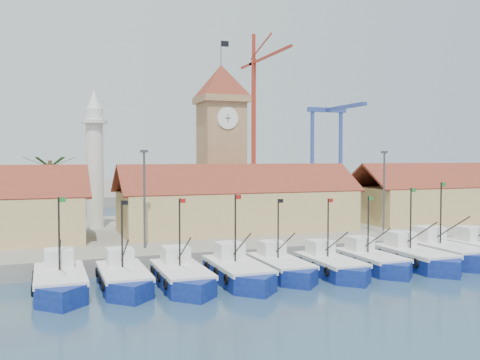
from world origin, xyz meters
name	(u,v)px	position (x,y,z in m)	size (l,w,h in m)	color
ground	(324,282)	(0.00, 0.00, 0.00)	(400.00, 400.00, 0.00)	navy
quay	(226,232)	(0.00, 24.00, 0.75)	(140.00, 32.00, 1.50)	gray
terminal	(125,190)	(0.00, 110.00, 1.00)	(240.00, 80.00, 2.00)	gray
boat_0	(60,284)	(-19.64, 3.23, 0.76)	(3.54, 9.71, 7.34)	navy
boat_1	(124,280)	(-15.13, 3.06, 0.72)	(3.36, 9.22, 6.97)	navy
boat_2	(183,278)	(-10.91, 2.06, 0.73)	(3.42, 9.36, 7.09)	navy
boat_3	(239,273)	(-6.38, 2.03, 0.75)	(3.51, 9.62, 7.28)	navy
boat_4	(282,269)	(-2.35, 2.76, 0.70)	(3.26, 8.94, 6.76)	navy
boat_5	(333,267)	(1.86, 1.85, 0.70)	(3.26, 8.92, 6.75)	navy
boat_6	(373,262)	(6.18, 2.40, 0.70)	(3.26, 8.94, 6.76)	navy
boat_7	(417,259)	(10.52, 2.08, 0.77)	(3.61, 9.89, 7.48)	navy
boat_8	(447,254)	(14.61, 2.87, 0.82)	(3.82, 10.45, 7.91)	navy
hall_center	(238,209)	(0.00, 20.00, 3.99)	(27.04, 10.13, 7.61)	tan
hall_right	(462,201)	(32.00, 20.00, 3.99)	(31.20, 10.13, 7.61)	tan
clock_tower	(221,140)	(0.00, 26.00, 11.96)	(5.80, 5.80, 22.70)	tan
minaret	(95,158)	(-15.00, 28.00, 9.73)	(3.00, 3.00, 16.30)	silver
palm_tree	(50,190)	(-20.00, 26.00, 6.25)	(5.60, 5.03, 8.39)	brown
lamp_posts	(270,191)	(0.50, 12.00, 6.48)	(80.70, 0.25, 9.03)	#3F3F44
crane_red_right	(256,100)	(35.59, 103.30, 25.85)	(1.00, 34.76, 42.66)	#A72919
gantry	(332,124)	(62.00, 106.65, 20.04)	(13.00, 22.00, 23.20)	#314596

